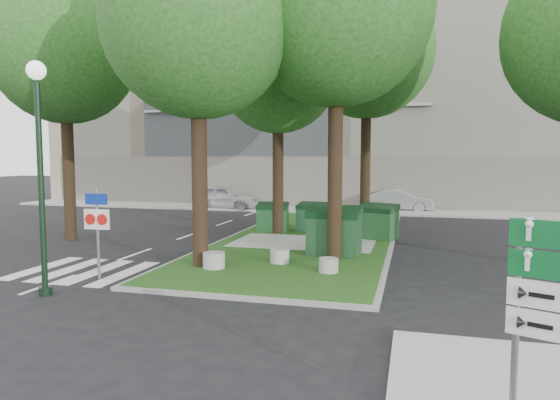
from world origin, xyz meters
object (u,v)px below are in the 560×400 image
(tree_median_near_left, at_px, (201,5))
(tree_median_far, at_px, (369,38))
(dumpster_a, at_px, (273,217))
(litter_bin, at_px, (388,219))
(tree_street_left, at_px, (67,38))
(bollard_left, at_px, (214,260))
(car_white, at_px, (226,197))
(bollard_mid, at_px, (280,256))
(dumpster_c, at_px, (334,231))
(dumpster_d, at_px, (377,222))
(street_lamp, at_px, (39,150))
(bollard_right, at_px, (329,265))
(traffic_sign_pole, at_px, (97,221))
(dumpster_b, at_px, (313,217))
(tree_median_mid, at_px, (280,61))
(car_silver, at_px, (399,200))

(tree_median_near_left, bearing_deg, tree_median_far, 68.72)
(dumpster_a, bearing_deg, litter_bin, 23.56)
(tree_street_left, bearing_deg, bollard_left, -26.89)
(tree_median_far, relative_size, car_white, 2.79)
(dumpster_a, distance_m, bollard_mid, 6.15)
(tree_median_near_left, relative_size, litter_bin, 16.17)
(tree_median_near_left, height_order, dumpster_c, tree_median_near_left)
(dumpster_d, bearing_deg, bollard_mid, -96.30)
(dumpster_a, xyz_separation_m, street_lamp, (-2.60, -10.14, 2.66))
(bollard_right, bearing_deg, tree_median_far, 89.05)
(bollard_mid, distance_m, litter_bin, 9.04)
(dumpster_c, bearing_deg, traffic_sign_pole, -138.49)
(dumpster_b, xyz_separation_m, bollard_left, (-1.31, -7.50, -0.35))
(bollard_left, height_order, traffic_sign_pole, traffic_sign_pole)
(tree_median_far, bearing_deg, bollard_right, -90.95)
(dumpster_c, xyz_separation_m, bollard_left, (-2.91, -2.83, -0.51))
(tree_street_left, distance_m, dumpster_a, 10.46)
(street_lamp, bearing_deg, tree_street_left, 123.13)
(tree_median_mid, relative_size, tree_street_left, 0.91)
(dumpster_a, xyz_separation_m, dumpster_d, (4.31, -0.79, 0.06))
(car_white, bearing_deg, bollard_right, -143.02)
(tree_median_far, xyz_separation_m, car_silver, (1.21, 7.44, -7.68))
(dumpster_a, xyz_separation_m, litter_bin, (4.51, 2.80, -0.25))
(bollard_left, height_order, street_lamp, street_lamp)
(bollard_left, distance_m, car_white, 16.70)
(bollard_mid, bearing_deg, dumpster_b, 92.43)
(dumpster_b, height_order, street_lamp, street_lamp)
(tree_median_far, bearing_deg, traffic_sign_pole, -117.83)
(bollard_mid, bearing_deg, tree_median_far, 78.66)
(car_white, distance_m, car_silver, 10.33)
(tree_median_near_left, height_order, tree_median_far, tree_median_far)
(tree_median_near_left, xyz_separation_m, tree_median_mid, (0.50, 6.50, -0.34))
(tree_median_near_left, relative_size, tree_median_mid, 1.05)
(street_lamp, bearing_deg, bollard_mid, 43.86)
(tree_median_far, bearing_deg, car_white, 146.59)
(bollard_left, bearing_deg, street_lamp, -132.49)
(tree_street_left, distance_m, bollard_right, 13.29)
(tree_median_mid, distance_m, dumpster_b, 6.45)
(tree_median_mid, height_order, bollard_mid, tree_median_mid)
(tree_median_mid, height_order, bollard_right, tree_median_mid)
(dumpster_c, relative_size, dumpster_d, 1.02)
(tree_median_near_left, xyz_separation_m, tree_street_left, (-7.00, 3.50, 0.33))
(street_lamp, bearing_deg, litter_bin, 61.22)
(tree_median_mid, height_order, dumpster_c, tree_median_mid)
(car_white, bearing_deg, tree_median_far, -116.40)
(tree_median_near_left, relative_size, car_silver, 2.69)
(car_white, bearing_deg, dumpster_a, -141.11)
(bollard_right, relative_size, traffic_sign_pole, 0.22)
(tree_median_near_left, height_order, bollard_right, tree_median_near_left)
(bollard_left, bearing_deg, dumpster_d, 57.03)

